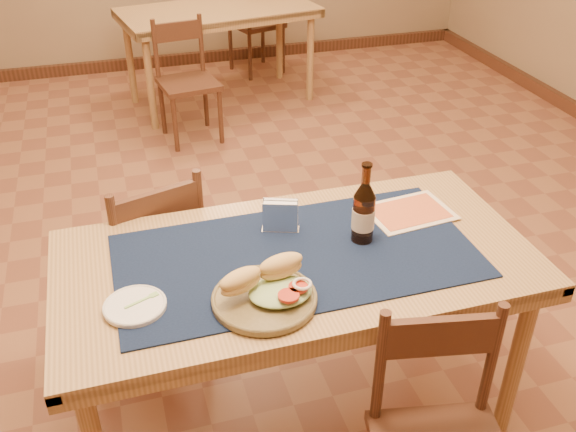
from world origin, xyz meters
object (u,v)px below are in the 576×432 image
object	(u,v)px
beer_bottle	(364,213)
main_table	(296,276)
back_table	(218,19)
napkin_holder	(280,217)
sandwich_plate	(267,291)
chair_main_far	(152,256)

from	to	relation	value
beer_bottle	main_table	bearing A→B (deg)	-174.23
back_table	napkin_holder	world-z (taller)	napkin_holder
main_table	beer_bottle	size ratio (longest dim) A/B	5.43
sandwich_plate	beer_bottle	size ratio (longest dim) A/B	1.09
sandwich_plate	back_table	bearing A→B (deg)	81.14
back_table	beer_bottle	size ratio (longest dim) A/B	5.34
chair_main_far	napkin_holder	distance (m)	0.70
back_table	napkin_holder	size ratio (longest dim) A/B	11.24
main_table	sandwich_plate	distance (m)	0.28
main_table	napkin_holder	xyz separation A→B (m)	(-0.01, 0.16, 0.14)
back_table	chair_main_far	distance (m)	2.83
sandwich_plate	napkin_holder	bearing A→B (deg)	68.09
beer_bottle	napkin_holder	world-z (taller)	beer_bottle
main_table	sandwich_plate	xyz separation A→B (m)	(-0.15, -0.20, 0.12)
main_table	beer_bottle	world-z (taller)	beer_bottle
chair_main_far	main_table	bearing A→B (deg)	-51.52
back_table	napkin_holder	xyz separation A→B (m)	(-0.39, -3.10, 0.14)
sandwich_plate	main_table	bearing A→B (deg)	52.05
main_table	chair_main_far	world-z (taller)	chair_main_far
sandwich_plate	beer_bottle	distance (m)	0.46
chair_main_far	napkin_holder	size ratio (longest dim) A/B	6.19
chair_main_far	napkin_holder	world-z (taller)	napkin_holder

